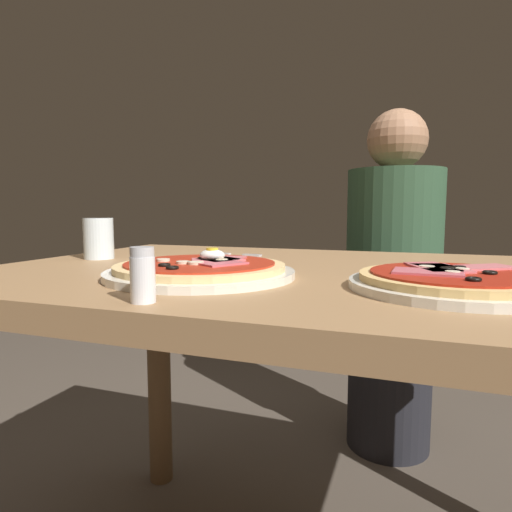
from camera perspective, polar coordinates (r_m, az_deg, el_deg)
The scene contains 7 objects.
dining_table at distance 0.84m, azimuth 8.65°, elevation -9.56°, with size 1.26×0.79×0.74m.
pizza_foreground at distance 0.73m, azimuth -7.16°, elevation -1.79°, with size 0.31×0.31×0.05m.
pizza_across_left at distance 0.67m, azimuth 24.30°, elevation -3.01°, with size 0.29×0.29×0.03m.
water_glass_near at distance 1.05m, azimuth -19.72°, elevation 1.82°, with size 0.07×0.07×0.09m.
fork at distance 1.07m, azimuth -3.86°, elevation 0.26°, with size 0.16×0.03×0.00m.
salt_shaker at distance 0.54m, azimuth -14.48°, elevation -2.43°, with size 0.03×0.03×0.07m.
diner_person at distance 1.61m, azimuth 17.24°, elevation -4.43°, with size 0.32×0.32×1.18m.
Camera 1 is at (0.15, -0.79, 0.85)m, focal length 30.86 mm.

